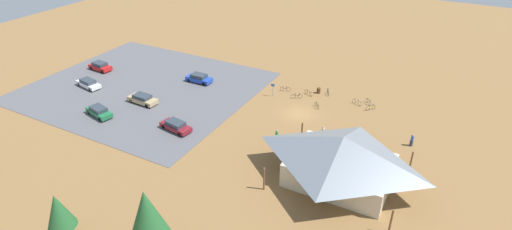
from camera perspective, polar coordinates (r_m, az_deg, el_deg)
The scene contains 24 objects.
ground at distance 58.29m, azimuth 6.14°, elevation 0.20°, with size 160.00×160.00×0.00m, color olive.
parking_lot_asphalt at distance 68.28m, azimuth -15.56°, elevation 3.88°, with size 34.92×30.67×0.05m, color #56565B.
bike_pavilion at distance 44.37m, azimuth 12.02°, elevation -5.77°, with size 13.73×10.93×5.80m.
trash_bin at distance 64.36m, azimuth 8.87°, elevation 3.46°, with size 0.60×0.60×0.90m, color brown.
lot_sign at distance 62.25m, azimuth 2.39°, elevation 3.85°, with size 0.56×0.08×2.20m.
pine_far_east at distance 34.41m, azimuth -15.10°, elevation -13.96°, with size 3.92×3.92×8.18m.
pine_far_west at distance 40.46m, azimuth -26.23°, elevation -12.13°, with size 2.56×2.56×5.40m.
bicycle_orange_yard_right at distance 63.59m, azimuth 7.45°, elevation 3.14°, with size 1.59×0.84×0.80m.
bicycle_yellow_yard_front at distance 61.08m, azimuth 15.93°, elevation 1.01°, with size 1.11×1.35×0.84m.
bicycle_green_lone_west at distance 60.09m, azimuth 8.64°, elevation 1.37°, with size 1.17×1.28×0.79m.
bicycle_silver_edge_north at distance 62.67m, azimuth 15.65°, elevation 1.83°, with size 1.14×1.34×0.88m.
bicycle_white_front_row at distance 62.10m, azimuth 14.11°, elevation 1.77°, with size 1.61×0.83×0.79m.
bicycle_blue_by_bin at distance 64.23m, azimuth 10.17°, elevation 3.19°, with size 0.80×1.63×0.82m.
bicycle_black_back_row at distance 62.31m, azimuth 5.77°, elevation 2.68°, with size 1.54×0.95×0.86m.
bicycle_purple_lone_east at distance 64.39m, azimuth 4.16°, elevation 3.70°, with size 1.66×0.64×0.83m.
car_tan_inner_stall at distance 62.76m, azimuth -15.79°, elevation 2.21°, with size 4.76×2.02×1.36m.
car_maroon_end_stall at distance 54.73m, azimuth -11.32°, elevation -1.51°, with size 4.73×2.41×1.33m.
car_green_second_row at distance 61.23m, azimuth -21.38°, elevation 0.48°, with size 4.76×2.72×1.38m.
car_white_near_entry at distance 70.79m, azimuth -22.68°, elevation 4.17°, with size 4.88×2.47×1.34m.
car_red_far_end at distance 76.86m, azimuth -21.24°, elevation 6.47°, with size 4.43×2.15×1.46m.
car_blue_mid_lot at distance 67.74m, azimuth -8.08°, elevation 5.19°, with size 4.40×1.89×1.42m.
visitor_by_pavilion at distance 51.37m, azimuth 2.96°, elevation -2.88°, with size 0.36×0.36×1.76m.
visitor_near_lot at distance 54.14m, azimuth 21.25°, elevation -3.29°, with size 0.40×0.39×1.70m.
visitor_crossing_yard at distance 52.56m, azimuth 9.47°, elevation -2.43°, with size 0.39×0.40×1.81m.
Camera 1 is at (-18.34, 47.36, 28.60)m, focal length 28.21 mm.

